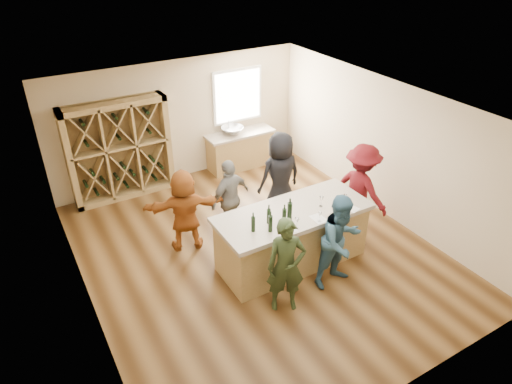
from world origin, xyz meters
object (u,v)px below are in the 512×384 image
person_near_right (341,241)px  wine_rack (120,151)px  sink (232,131)px  person_far_left (185,210)px  person_far_right (280,176)px  person_far_mid (230,198)px  wine_bottle_d (284,217)px  wine_bottle_b (270,224)px  tasting_counter_base (292,239)px  person_server (360,189)px  wine_bottle_a (253,224)px  wine_bottle_e (290,212)px  wine_bottle_c (269,216)px  person_near_left (286,266)px

person_near_right → wine_rack: bearing=111.9°
sink → person_far_left: 3.30m
person_far_right → person_far_left: person_far_right is taller
person_far_mid → person_far_right: 1.17m
wine_rack → person_near_right: size_ratio=1.31×
wine_bottle_d → person_far_left: size_ratio=0.18×
wine_bottle_b → person_far_mid: 1.71m
tasting_counter_base → person_near_right: (0.37, -0.83, 0.34)m
wine_bottle_b → wine_bottle_d: wine_bottle_b is taller
wine_rack → person_far_mid: wine_rack is taller
person_server → wine_bottle_b: bearing=91.4°
sink → person_near_right: person_near_right is taller
wine_bottle_a → wine_bottle_d: (0.53, -0.08, 0.01)m
tasting_counter_base → wine_bottle_e: bearing=-138.6°
wine_bottle_a → wine_bottle_b: wine_bottle_b is taller
person_far_mid → wine_bottle_b: bearing=69.0°
wine_bottle_a → wine_bottle_c: bearing=11.6°
wine_bottle_b → person_far_right: bearing=52.7°
wine_rack → person_near_left: size_ratio=1.34×
sink → person_near_left: size_ratio=0.33×
wine_bottle_d → person_near_left: bearing=-120.2°
wine_rack → wine_bottle_b: wine_rack is taller
person_near_left → person_far_left: person_near_left is taller
wine_bottle_a → person_server: size_ratio=0.14×
person_far_mid → person_far_left: size_ratio=0.99×
wine_bottle_a → person_far_mid: size_ratio=0.17×
wine_bottle_d → wine_bottle_e: wine_bottle_e is taller
wine_bottle_d → person_far_right: 1.93m
wine_bottle_a → wine_bottle_d: size_ratio=0.93×
person_near_right → person_far_mid: (-0.89, 2.19, -0.05)m
tasting_counter_base → person_far_left: person_far_left is taller
wine_bottle_c → wine_bottle_d: size_ratio=0.93×
wine_bottle_b → person_far_mid: bearing=85.4°
wine_bottle_b → sink: bearing=70.2°
person_near_right → person_far_mid: bearing=108.3°
tasting_counter_base → person_far_right: size_ratio=1.40×
wine_bottle_c → person_far_left: (-0.89, 1.46, -0.41)m
wine_bottle_e → person_server: bearing=11.2°
wine_bottle_c → person_server: size_ratio=0.14×
person_far_mid → person_near_right: bearing=95.8°
wine_bottle_a → person_near_right: bearing=-28.3°
person_server → person_far_right: size_ratio=0.99×
tasting_counter_base → wine_bottle_b: size_ratio=9.03×
wine_bottle_a → person_far_left: bearing=110.1°
wine_bottle_c → person_server: person_server is taller
wine_bottle_b → person_server: bearing=11.8°
person_server → person_far_left: size_ratio=1.15×
sink → tasting_counter_base: 3.90m
wine_bottle_c → person_far_right: 1.93m
tasting_counter_base → person_far_left: size_ratio=1.62×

